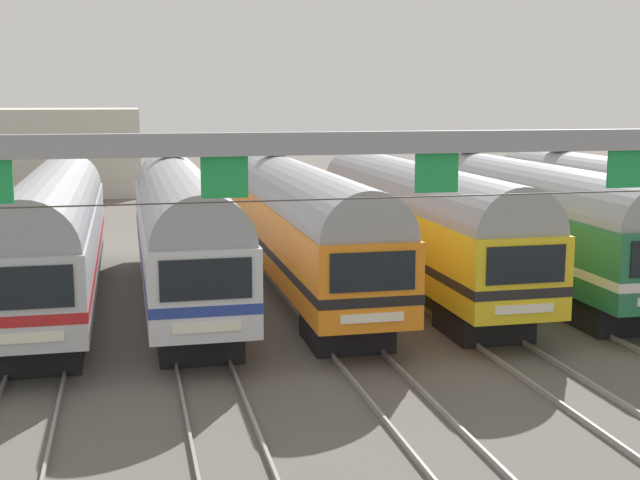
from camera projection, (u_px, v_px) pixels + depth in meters
The scene contains 9 objects.
ground_plane at pixel (303, 296), 31.20m from camera, with size 160.00×160.00×0.00m, color #5B564F.
track_bed at pixel (241, 226), 47.54m from camera, with size 27.19×70.00×0.15m.
commuter_train_stainless at pixel (54, 231), 28.89m from camera, with size 2.88×18.06×4.77m.
commuter_train_silver at pixel (182, 227), 29.82m from camera, with size 2.88×18.06×5.05m.
commuter_train_orange at pixel (302, 223), 30.76m from camera, with size 2.88×18.06×5.05m.
commuter_train_yellow at pixel (416, 219), 31.69m from camera, with size 2.88×18.06×4.77m.
commuter_train_green at pixel (523, 215), 32.63m from camera, with size 2.88×18.06×5.05m.
commuter_train_maroon at pixel (624, 212), 33.56m from camera, with size 2.88×18.06×5.05m.
catenary_gantry at pixel (436, 182), 17.32m from camera, with size 30.92×0.44×6.97m.
Camera 1 is at (-6.12, -29.83, 7.14)m, focal length 48.21 mm.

